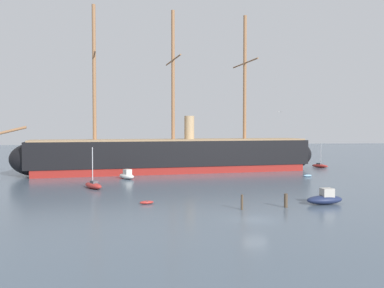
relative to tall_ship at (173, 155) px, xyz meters
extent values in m
plane|color=#4C5B6B|center=(4.63, -47.34, -3.75)|extent=(400.00, 400.00, 0.00)
cube|color=maroon|center=(0.00, 0.00, -3.00)|extent=(57.72, 15.99, 1.49)
cube|color=black|center=(0.00, 0.00, 0.39)|extent=(60.12, 16.66, 5.31)
ellipsoid|color=black|center=(-27.12, -3.60, -0.35)|extent=(11.67, 9.37, 6.80)
ellipsoid|color=black|center=(27.12, 3.60, -0.35)|extent=(11.67, 9.37, 6.80)
cube|color=#9E7F5B|center=(0.00, 0.00, 3.21)|extent=(58.85, 15.80, 0.32)
cylinder|color=#936642|center=(-16.21, -2.15, 16.85)|extent=(0.74, 0.74, 27.61)
cylinder|color=#936642|center=(-16.21, -2.15, 20.17)|extent=(2.17, 14.19, 0.30)
cylinder|color=#936642|center=(0.00, 0.00, 16.85)|extent=(0.74, 0.74, 27.61)
cylinder|color=#936642|center=(0.00, 0.00, 20.17)|extent=(2.17, 14.19, 0.30)
cylinder|color=#936642|center=(16.21, 2.15, 16.85)|extent=(0.74, 0.74, 27.61)
cylinder|color=#936642|center=(16.21, 2.15, 20.17)|extent=(2.17, 14.19, 0.30)
cylinder|color=#936642|center=(-33.74, -4.47, 4.77)|extent=(9.39, 1.76, 2.83)
cylinder|color=tan|center=(3.54, 0.47, 5.70)|extent=(2.12, 2.12, 5.31)
ellipsoid|color=#B22D28|center=(-6.34, -36.88, -3.54)|extent=(1.89, 1.11, 0.42)
cube|color=#4C4C51|center=(-6.34, -36.88, -3.38)|extent=(0.29, 0.68, 0.06)
ellipsoid|color=#1E284C|center=(15.70, -39.79, -3.20)|extent=(4.89, 2.38, 1.11)
cube|color=#B2ADA3|center=(16.03, -39.76, -2.31)|extent=(1.55, 1.40, 1.11)
ellipsoid|color=#B22D28|center=(-14.39, -22.47, -3.27)|extent=(3.84, 5.06, 0.95)
cube|color=#4C4C51|center=(-14.26, -22.68, -2.74)|extent=(1.35, 1.49, 0.50)
cylinder|color=silver|center=(-14.52, -22.25, -0.12)|extent=(0.12, 0.12, 5.74)
ellipsoid|color=silver|center=(-9.59, -10.51, -3.24)|extent=(3.87, 4.65, 1.02)
cube|color=beige|center=(-9.42, -10.76, -2.43)|extent=(1.71, 1.76, 1.02)
ellipsoid|color=#7FB2D6|center=(25.34, -11.55, -3.53)|extent=(2.04, 1.30, 0.45)
cube|color=beige|center=(25.34, -11.55, -3.36)|extent=(0.35, 0.72, 0.07)
ellipsoid|color=#1E284C|center=(-21.68, 6.77, -3.31)|extent=(2.55, 4.82, 0.88)
cube|color=beige|center=(-21.62, 6.55, -2.82)|extent=(1.04, 1.31, 0.46)
cylinder|color=silver|center=(-21.74, 7.00, -0.39)|extent=(0.12, 0.12, 5.31)
ellipsoid|color=#B22D28|center=(35.73, 5.94, -3.34)|extent=(3.36, 4.40, 0.83)
cube|color=#4C4C51|center=(35.62, 6.12, -2.87)|extent=(1.17, 1.30, 0.43)
cylinder|color=silver|center=(35.84, 5.75, -0.59)|extent=(0.11, 0.11, 5.00)
ellipsoid|color=#236670|center=(6.32, 19.01, -3.36)|extent=(2.16, 4.25, 0.77)
cube|color=#B2ADA3|center=(6.27, 19.20, -2.93)|extent=(0.90, 1.15, 0.41)
cylinder|color=silver|center=(6.37, 18.81, -0.79)|extent=(0.10, 0.10, 4.69)
cylinder|color=#4C3D2D|center=(4.62, -41.89, -2.87)|extent=(0.28, 0.28, 1.76)
cylinder|color=#4C3D2D|center=(10.17, -41.20, -2.92)|extent=(0.44, 0.44, 1.66)
ellipsoid|color=silver|center=(14.80, -25.07, 8.30)|extent=(0.31, 0.30, 0.11)
sphere|color=silver|center=(14.95, -24.94, 8.31)|extent=(0.09, 0.09, 0.09)
cube|color=#ADA89E|center=(14.61, -24.86, 8.32)|extent=(0.39, 0.41, 0.10)
cube|color=#ADA89E|center=(14.99, -25.28, 8.32)|extent=(0.39, 0.41, 0.10)
camera|label=1|loc=(-7.25, -89.04, 5.78)|focal=39.08mm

